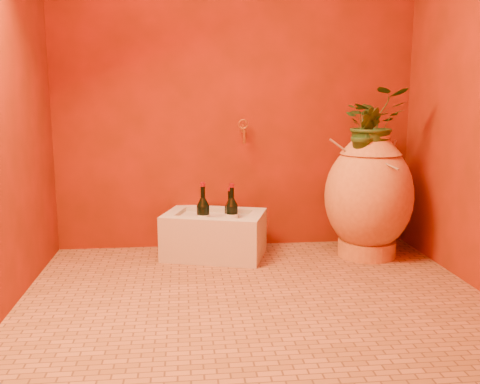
{
  "coord_description": "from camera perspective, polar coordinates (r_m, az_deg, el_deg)",
  "views": [
    {
      "loc": [
        -0.37,
        -2.74,
        1.07
      ],
      "look_at": [
        -0.04,
        0.35,
        0.51
      ],
      "focal_mm": 40.0,
      "sensor_mm": 36.0,
      "label": 1
    }
  ],
  "objects": [
    {
      "name": "amphora",
      "position": [
        3.64,
        13.57,
        -0.36
      ],
      "size": [
        0.71,
        0.71,
        0.83
      ],
      "rotation": [
        0.0,
        0.0,
        -0.25
      ],
      "color": "#CD843A",
      "rests_on": "floor"
    },
    {
      "name": "floor",
      "position": [
        2.96,
        1.52,
        -10.89
      ],
      "size": [
        2.5,
        2.5,
        0.0
      ],
      "primitive_type": "plane",
      "color": "#985931",
      "rests_on": "ground"
    },
    {
      "name": "plant_side",
      "position": [
        3.51,
        13.25,
        6.07
      ],
      "size": [
        0.22,
        0.19,
        0.34
      ],
      "primitive_type": "imported",
      "rotation": [
        0.0,
        0.0,
        -0.27
      ],
      "color": "#264A1A",
      "rests_on": "amphora"
    },
    {
      "name": "wine_bottle_a",
      "position": [
        3.48,
        -3.95,
        -2.66
      ],
      "size": [
        0.09,
        0.09,
        0.35
      ],
      "color": "black",
      "rests_on": "stone_basin"
    },
    {
      "name": "wine_bottle_c",
      "position": [
        3.59,
        -1.09,
        -2.56
      ],
      "size": [
        0.07,
        0.07,
        0.3
      ],
      "color": "black",
      "rests_on": "stone_basin"
    },
    {
      "name": "wall_back",
      "position": [
        3.76,
        -0.46,
        13.05
      ],
      "size": [
        2.5,
        0.02,
        2.5
      ],
      "primitive_type": "cube",
      "color": "#5B1F05",
      "rests_on": "ground"
    },
    {
      "name": "wine_bottle_b",
      "position": [
        3.52,
        -0.87,
        -2.57
      ],
      "size": [
        0.08,
        0.08,
        0.34
      ],
      "color": "black",
      "rests_on": "stone_basin"
    },
    {
      "name": "stone_basin",
      "position": [
        3.6,
        -2.73,
        -4.64
      ],
      "size": [
        0.74,
        0.62,
        0.3
      ],
      "rotation": [
        0.0,
        0.0,
        -0.3
      ],
      "color": "beige",
      "rests_on": "floor"
    },
    {
      "name": "plant_main",
      "position": [
        3.6,
        14.05,
        7.16
      ],
      "size": [
        0.41,
        0.36,
        0.45
      ],
      "primitive_type": "imported",
      "rotation": [
        0.0,
        0.0,
        0.01
      ],
      "color": "#264A1A",
      "rests_on": "amphora"
    },
    {
      "name": "wall_tap",
      "position": [
        3.68,
        0.36,
        6.62
      ],
      "size": [
        0.07,
        0.15,
        0.16
      ],
      "color": "#B57E29",
      "rests_on": "wall_back"
    }
  ]
}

